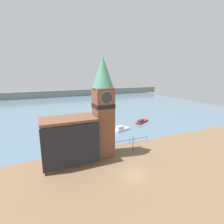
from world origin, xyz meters
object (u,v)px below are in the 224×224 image
lamp_post (133,141)px  boat_far (142,121)px  pier_building (69,141)px  clock_tower (103,105)px  mooring_bollard_near (111,149)px  boat_near (121,129)px

lamp_post → boat_far: bearing=51.8°
pier_building → boat_far: pier_building is taller
pier_building → lamp_post: bearing=-3.2°
clock_tower → pier_building: 10.45m
mooring_bollard_near → lamp_post: 5.88m
boat_near → lamp_post: size_ratio=1.46×
boat_near → lamp_post: (-4.40, -14.84, 2.07)m
lamp_post → clock_tower: bearing=168.3°
clock_tower → lamp_post: 11.54m
boat_far → mooring_bollard_near: bearing=-168.3°
clock_tower → boat_far: bearing=39.1°
boat_far → boat_near: bearing=175.4°
mooring_bollard_near → lamp_post: (4.63, -2.79, 2.32)m
clock_tower → boat_far: (22.56, 18.32, -11.22)m
clock_tower → lamp_post: bearing=-11.7°
clock_tower → boat_near: (11.39, 13.39, -11.14)m
pier_building → boat_near: size_ratio=1.99×
pier_building → mooring_bollard_near: pier_building is taller
boat_near → boat_far: size_ratio=0.84×
pier_building → mooring_bollard_near: 11.37m
pier_building → boat_near: bearing=36.0°
pier_building → boat_near: (19.27, 14.00, -4.29)m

